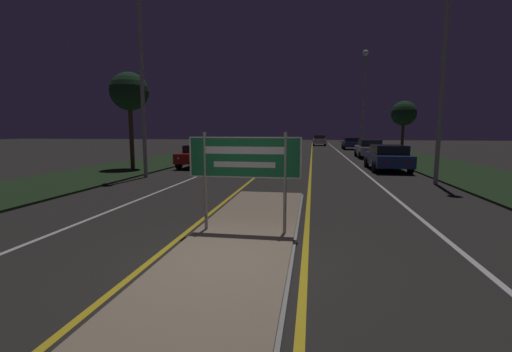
{
  "coord_description": "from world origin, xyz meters",
  "views": [
    {
      "loc": [
        1.42,
        -5.37,
        2.25
      ],
      "look_at": [
        0.0,
        3.17,
        1.1
      ],
      "focal_mm": 24.0,
      "sensor_mm": 36.0,
      "label": 1
    }
  ],
  "objects_px": {
    "car_receding_2": "(351,143)",
    "car_receding_3": "(319,140)",
    "streetlight_left_near": "(140,44)",
    "car_receding_1": "(369,149)",
    "streetlight_right_near": "(447,13)",
    "car_approaching_0": "(199,155)",
    "highway_sign": "(244,161)",
    "car_receding_0": "(387,157)",
    "car_approaching_1": "(270,147)",
    "streetlight_right_far": "(364,86)"
  },
  "relations": [
    {
      "from": "car_receding_0",
      "to": "car_approaching_0",
      "type": "height_order",
      "value": "car_receding_0"
    },
    {
      "from": "streetlight_left_near",
      "to": "car_approaching_0",
      "type": "relative_size",
      "value": 2.62
    },
    {
      "from": "highway_sign",
      "to": "car_receding_0",
      "type": "relative_size",
      "value": 0.51
    },
    {
      "from": "highway_sign",
      "to": "car_receding_3",
      "type": "height_order",
      "value": "highway_sign"
    },
    {
      "from": "streetlight_right_far",
      "to": "car_receding_1",
      "type": "xyz_separation_m",
      "value": [
        -0.09,
        -4.89,
        -5.63
      ]
    },
    {
      "from": "highway_sign",
      "to": "streetlight_right_near",
      "type": "bearing_deg",
      "value": 51.78
    },
    {
      "from": "highway_sign",
      "to": "car_receding_0",
      "type": "height_order",
      "value": "highway_sign"
    },
    {
      "from": "streetlight_left_near",
      "to": "car_receding_2",
      "type": "xyz_separation_m",
      "value": [
        12.55,
        27.33,
        -5.5
      ]
    },
    {
      "from": "streetlight_right_far",
      "to": "car_receding_1",
      "type": "height_order",
      "value": "streetlight_right_far"
    },
    {
      "from": "car_receding_1",
      "to": "car_receding_2",
      "type": "xyz_separation_m",
      "value": [
        -0.05,
        13.21,
        -0.03
      ]
    },
    {
      "from": "highway_sign",
      "to": "car_receding_2",
      "type": "bearing_deg",
      "value": 80.51
    },
    {
      "from": "highway_sign",
      "to": "streetlight_right_near",
      "type": "xyz_separation_m",
      "value": [
        6.6,
        8.38,
        5.3
      ]
    },
    {
      "from": "streetlight_right_far",
      "to": "car_receding_2",
      "type": "bearing_deg",
      "value": 91.0
    },
    {
      "from": "highway_sign",
      "to": "streetlight_left_near",
      "type": "relative_size",
      "value": 0.23
    },
    {
      "from": "streetlight_right_far",
      "to": "car_approaching_0",
      "type": "distance_m",
      "value": 19.12
    },
    {
      "from": "streetlight_right_near",
      "to": "car_receding_3",
      "type": "xyz_separation_m",
      "value": [
        -4.21,
        37.52,
        -6.09
      ]
    },
    {
      "from": "car_receding_2",
      "to": "car_receding_3",
      "type": "distance_m",
      "value": 10.81
    },
    {
      "from": "car_receding_1",
      "to": "car_approaching_1",
      "type": "bearing_deg",
      "value": 164.94
    },
    {
      "from": "streetlight_left_near",
      "to": "car_approaching_1",
      "type": "bearing_deg",
      "value": 76.01
    },
    {
      "from": "highway_sign",
      "to": "streetlight_right_near",
      "type": "distance_m",
      "value": 11.91
    },
    {
      "from": "streetlight_left_near",
      "to": "highway_sign",
      "type": "bearing_deg",
      "value": -51.83
    },
    {
      "from": "streetlight_right_far",
      "to": "car_approaching_0",
      "type": "bearing_deg",
      "value": -129.64
    },
    {
      "from": "streetlight_left_near",
      "to": "car_receding_0",
      "type": "xyz_separation_m",
      "value": [
        12.22,
        5.0,
        -5.49
      ]
    },
    {
      "from": "car_approaching_1",
      "to": "streetlight_right_far",
      "type": "bearing_deg",
      "value": 16.83
    },
    {
      "from": "highway_sign",
      "to": "streetlight_left_near",
      "type": "xyz_separation_m",
      "value": [
        -6.58,
        8.37,
        4.64
      ]
    },
    {
      "from": "car_receding_3",
      "to": "car_approaching_1",
      "type": "height_order",
      "value": "car_receding_3"
    },
    {
      "from": "highway_sign",
      "to": "car_approaching_1",
      "type": "xyz_separation_m",
      "value": [
        -2.49,
        24.79,
        -0.84
      ]
    },
    {
      "from": "car_receding_3",
      "to": "streetlight_right_near",
      "type": "bearing_deg",
      "value": -83.6
    },
    {
      "from": "streetlight_right_far",
      "to": "car_approaching_1",
      "type": "bearing_deg",
      "value": -163.17
    },
    {
      "from": "car_receding_1",
      "to": "highway_sign",
      "type": "bearing_deg",
      "value": -104.98
    },
    {
      "from": "streetlight_right_near",
      "to": "car_approaching_0",
      "type": "height_order",
      "value": "streetlight_right_near"
    },
    {
      "from": "car_receding_3",
      "to": "highway_sign",
      "type": "bearing_deg",
      "value": -92.98
    },
    {
      "from": "car_receding_2",
      "to": "car_approaching_1",
      "type": "distance_m",
      "value": 13.81
    },
    {
      "from": "streetlight_right_far",
      "to": "car_receding_2",
      "type": "distance_m",
      "value": 10.06
    },
    {
      "from": "streetlight_right_far",
      "to": "car_approaching_1",
      "type": "xyz_separation_m",
      "value": [
        -8.6,
        -2.6,
        -5.65
      ]
    },
    {
      "from": "highway_sign",
      "to": "car_receding_3",
      "type": "relative_size",
      "value": 0.59
    },
    {
      "from": "highway_sign",
      "to": "car_approaching_1",
      "type": "bearing_deg",
      "value": 95.74
    },
    {
      "from": "streetlight_right_near",
      "to": "car_receding_0",
      "type": "xyz_separation_m",
      "value": [
        -0.97,
        4.98,
        -6.14
      ]
    },
    {
      "from": "car_receding_2",
      "to": "car_approaching_0",
      "type": "xyz_separation_m",
      "value": [
        -11.5,
        -22.38,
        -0.02
      ]
    },
    {
      "from": "car_approaching_1",
      "to": "car_receding_2",
      "type": "bearing_deg",
      "value": 52.24
    },
    {
      "from": "car_approaching_1",
      "to": "car_approaching_0",
      "type": "bearing_deg",
      "value": -104.89
    },
    {
      "from": "car_receding_0",
      "to": "car_receding_3",
      "type": "relative_size",
      "value": 1.16
    },
    {
      "from": "car_receding_3",
      "to": "car_approaching_1",
      "type": "xyz_separation_m",
      "value": [
        -4.88,
        -21.12,
        -0.05
      ]
    },
    {
      "from": "streetlight_left_near",
      "to": "car_receding_3",
      "type": "bearing_deg",
      "value": 76.56
    },
    {
      "from": "highway_sign",
      "to": "streetlight_right_far",
      "type": "height_order",
      "value": "streetlight_right_far"
    },
    {
      "from": "car_approaching_0",
      "to": "car_approaching_1",
      "type": "height_order",
      "value": "car_approaching_1"
    },
    {
      "from": "car_receding_0",
      "to": "car_receding_1",
      "type": "height_order",
      "value": "car_receding_1"
    },
    {
      "from": "streetlight_left_near",
      "to": "car_approaching_1",
      "type": "relative_size",
      "value": 2.32
    },
    {
      "from": "car_approaching_1",
      "to": "car_receding_0",
      "type": "bearing_deg",
      "value": -54.57
    },
    {
      "from": "car_receding_2",
      "to": "car_approaching_1",
      "type": "height_order",
      "value": "car_approaching_1"
    }
  ]
}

